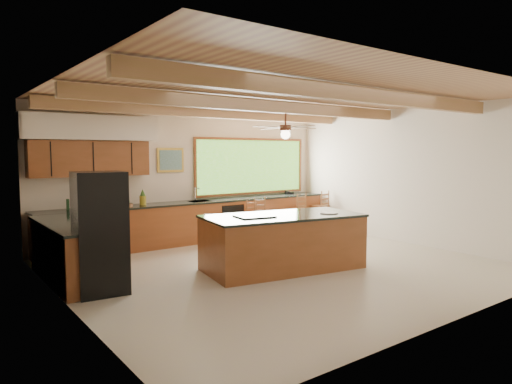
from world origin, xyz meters
TOP-DOWN VIEW (x-y plane):
  - ground at (0.00, 0.00)m, footprint 7.20×7.20m
  - room_shell at (-0.17, 0.65)m, footprint 7.27×6.54m
  - counter_run at (-0.82, 2.52)m, footprint 7.12×3.10m
  - island at (-0.08, -0.12)m, footprint 2.90×1.73m
  - refrigerator at (-3.05, 0.40)m, footprint 0.75×0.73m
  - bar_stool_a at (1.04, 2.40)m, footprint 0.37×0.37m
  - bar_stool_b at (1.23, 2.35)m, footprint 0.39×0.39m
  - bar_stool_c at (2.51, 2.34)m, footprint 0.36×0.36m
  - bar_stool_d at (3.30, 2.33)m, footprint 0.41×0.41m

SIDE VIEW (x-z plane):
  - ground at x=0.00m, z-range 0.00..0.00m
  - counter_run at x=-0.82m, z-range -0.16..1.09m
  - island at x=-0.08m, z-range -0.01..0.96m
  - bar_stool_a at x=1.04m, z-range 0.09..1.02m
  - bar_stool_b at x=1.23m, z-range 0.09..1.09m
  - bar_stool_c at x=2.51m, z-range 0.09..1.10m
  - bar_stool_d at x=3.30m, z-range 0.10..1.13m
  - refrigerator at x=-3.05m, z-range 0.00..1.75m
  - room_shell at x=-0.17m, z-range 0.70..3.72m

